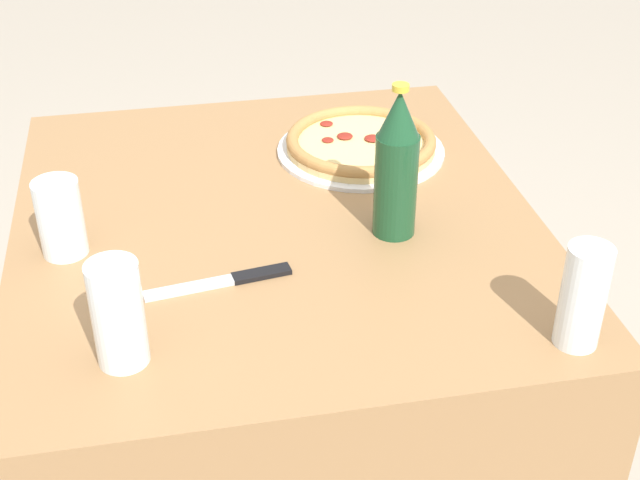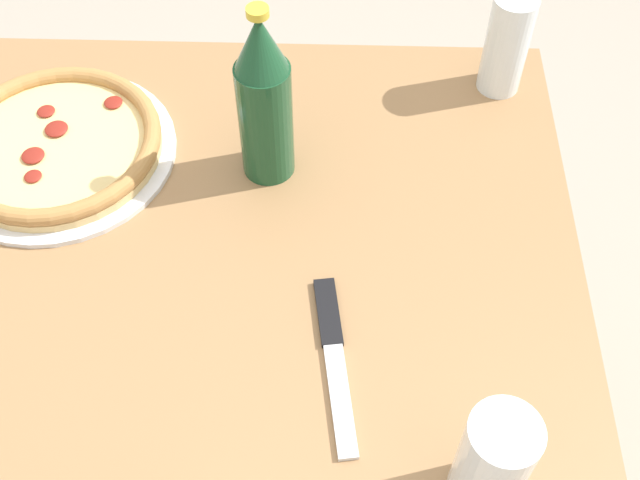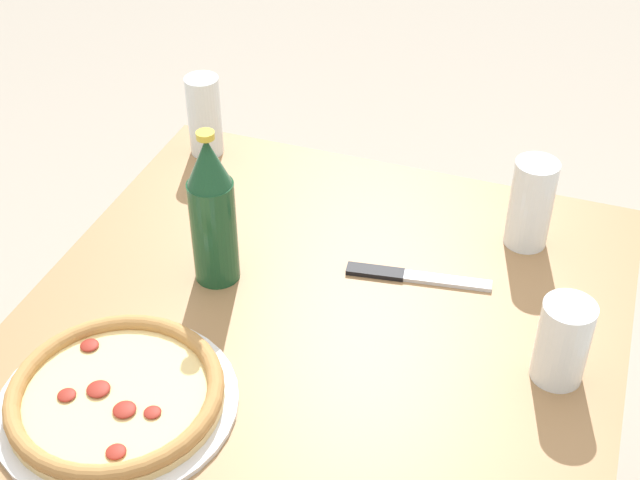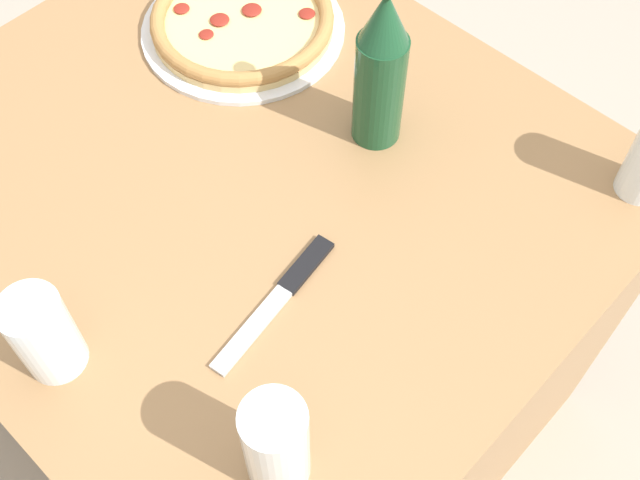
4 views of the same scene
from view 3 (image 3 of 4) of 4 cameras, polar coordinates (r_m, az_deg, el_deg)
The scene contains 6 objects.
pizza_veggie at distance 1.22m, azimuth -12.92°, elevation -9.70°, with size 0.32×0.32×0.04m.
glass_orange_juice at distance 1.46m, azimuth 13.30°, elevation 1.99°, with size 0.07×0.07×0.15m.
glass_iced_tea at distance 1.24m, azimuth 15.26°, elevation -6.37°, with size 0.07×0.07×0.13m.
glass_mango_juice at distance 1.66m, azimuth -7.39°, elevation 7.74°, with size 0.06×0.06×0.15m.
beer_bottle at distance 1.33m, azimuth -6.91°, elevation 1.81°, with size 0.07×0.07×0.26m.
knife at distance 1.39m, azimuth 5.86°, elevation -2.33°, with size 0.06×0.23×0.01m.
Camera 3 is at (0.86, 0.32, 1.67)m, focal length 50.00 mm.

